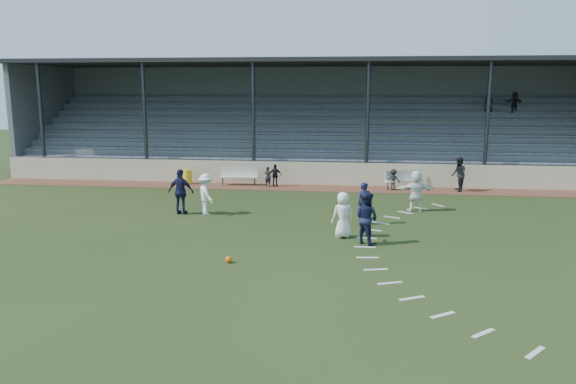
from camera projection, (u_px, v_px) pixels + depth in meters
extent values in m
plane|color=#223114|center=(279.00, 244.00, 18.66)|extent=(90.00, 90.00, 0.00)
cube|color=brown|center=(307.00, 188.00, 28.89)|extent=(34.00, 2.00, 0.02)
cube|color=beige|center=(309.00, 173.00, 29.81)|extent=(34.00, 0.18, 1.20)
cube|color=silver|center=(239.00, 177.00, 29.54)|extent=(2.03, 0.56, 0.06)
cube|color=silver|center=(239.00, 172.00, 29.71)|extent=(2.00, 0.22, 0.54)
cylinder|color=#2C2E34|center=(223.00, 181.00, 29.62)|extent=(0.06, 0.06, 0.40)
cylinder|color=#2C2E34|center=(255.00, 182.00, 29.55)|extent=(0.06, 0.06, 0.40)
cube|color=silver|center=(403.00, 181.00, 28.42)|extent=(1.99, 1.17, 0.06)
cube|color=silver|center=(403.00, 175.00, 28.59)|extent=(1.86, 0.86, 0.54)
cylinder|color=#2C2E34|center=(388.00, 186.00, 28.23)|extent=(0.06, 0.06, 0.40)
cylinder|color=#2C2E34|center=(418.00, 184.00, 28.70)|extent=(0.06, 0.06, 0.40)
cylinder|color=yellow|center=(187.00, 177.00, 30.01)|extent=(0.47, 0.47, 0.74)
sphere|color=orange|center=(229.00, 259.00, 16.70)|extent=(0.20, 0.20, 0.20)
imported|color=white|center=(343.00, 215.00, 19.36)|extent=(0.92, 0.78, 1.60)
imported|color=#141938|center=(365.00, 204.00, 21.19)|extent=(0.68, 0.56, 1.62)
imported|color=#141938|center=(366.00, 218.00, 18.60)|extent=(1.08, 1.05, 1.75)
imported|color=white|center=(206.00, 194.00, 22.85)|extent=(1.15, 1.24, 1.68)
imported|color=#141938|center=(181.00, 192.00, 22.88)|extent=(1.14, 0.59, 1.86)
imported|color=white|center=(416.00, 191.00, 23.48)|extent=(1.65, 0.69, 1.73)
imported|color=black|center=(459.00, 174.00, 27.78)|extent=(0.68, 0.86, 1.70)
imported|color=black|center=(268.00, 177.00, 29.09)|extent=(0.45, 0.37, 1.05)
imported|color=black|center=(275.00, 175.00, 29.15)|extent=(0.70, 0.32, 1.16)
imported|color=black|center=(393.00, 180.00, 28.18)|extent=(0.70, 0.43, 1.05)
cube|color=slate|center=(310.00, 172.00, 30.34)|extent=(34.00, 0.80, 1.20)
cube|color=gray|center=(310.00, 160.00, 30.32)|extent=(33.00, 0.28, 0.10)
cube|color=slate|center=(311.00, 166.00, 31.09)|extent=(34.00, 0.80, 1.60)
cube|color=gray|center=(312.00, 151.00, 31.02)|extent=(33.00, 0.28, 0.10)
cube|color=slate|center=(312.00, 161.00, 31.83)|extent=(34.00, 0.80, 2.00)
cube|color=gray|center=(313.00, 142.00, 31.73)|extent=(33.00, 0.28, 0.10)
cube|color=slate|center=(314.00, 155.00, 32.57)|extent=(34.00, 0.80, 2.40)
cube|color=gray|center=(314.00, 134.00, 32.43)|extent=(33.00, 0.28, 0.10)
cube|color=slate|center=(315.00, 150.00, 33.31)|extent=(34.00, 0.80, 2.80)
cube|color=gray|center=(315.00, 126.00, 33.14)|extent=(33.00, 0.28, 0.10)
cube|color=slate|center=(316.00, 146.00, 34.06)|extent=(34.00, 0.80, 3.20)
cube|color=gray|center=(316.00, 118.00, 33.85)|extent=(33.00, 0.28, 0.10)
cube|color=slate|center=(317.00, 141.00, 34.80)|extent=(34.00, 0.80, 3.60)
cube|color=gray|center=(317.00, 111.00, 34.55)|extent=(33.00, 0.28, 0.10)
cube|color=slate|center=(318.00, 137.00, 35.54)|extent=(34.00, 0.80, 4.00)
cube|color=gray|center=(318.00, 104.00, 35.26)|extent=(33.00, 0.28, 0.10)
cube|color=slate|center=(319.00, 133.00, 36.28)|extent=(34.00, 0.80, 4.40)
cube|color=gray|center=(319.00, 97.00, 35.96)|extent=(33.00, 0.28, 0.10)
cube|color=slate|center=(319.00, 117.00, 36.68)|extent=(34.00, 0.40, 6.40)
cube|color=slate|center=(48.00, 118.00, 35.22)|extent=(0.30, 7.80, 6.40)
cube|color=black|center=(315.00, 62.00, 32.26)|extent=(34.60, 9.00, 0.22)
cylinder|color=#2C2E34|center=(42.00, 121.00, 31.24)|extent=(0.20, 0.20, 6.50)
cylinder|color=#2C2E34|center=(145.00, 122.00, 30.51)|extent=(0.20, 0.20, 6.50)
cylinder|color=#2C2E34|center=(253.00, 123.00, 29.78)|extent=(0.20, 0.20, 6.50)
cylinder|color=#2C2E34|center=(367.00, 124.00, 29.04)|extent=(0.20, 0.20, 6.50)
cylinder|color=#2C2E34|center=(487.00, 125.00, 28.31)|extent=(0.20, 0.20, 6.50)
cylinder|color=#2C2E34|center=(309.00, 161.00, 29.69)|extent=(34.00, 0.05, 0.05)
imported|color=black|center=(489.00, 103.00, 33.15)|extent=(0.58, 0.38, 1.18)
imported|color=black|center=(514.00, 102.00, 32.97)|extent=(1.20, 0.77, 1.23)
cube|color=silver|center=(438.00, 205.00, 24.75)|extent=(0.54, 0.61, 0.01)
cube|color=silver|center=(421.00, 208.00, 24.08)|extent=(0.59, 0.56, 0.01)
cube|color=silver|center=(405.00, 212.00, 23.31)|extent=(0.64, 0.51, 0.01)
cube|color=silver|center=(392.00, 217.00, 22.44)|extent=(0.67, 0.44, 0.01)
cube|color=silver|center=(381.00, 223.00, 21.49)|extent=(0.70, 0.37, 0.01)
cube|color=silver|center=(372.00, 230.00, 20.48)|extent=(0.71, 0.29, 0.01)
cube|color=silver|center=(367.00, 238.00, 19.41)|extent=(0.71, 0.21, 0.01)
cube|color=silver|center=(365.00, 247.00, 18.31)|extent=(0.70, 0.12, 0.01)
cube|color=silver|center=(368.00, 258.00, 17.19)|extent=(0.71, 0.21, 0.01)
cube|color=silver|center=(376.00, 270.00, 16.08)|extent=(0.71, 0.29, 0.01)
cube|color=silver|center=(390.00, 283.00, 14.98)|extent=(0.70, 0.37, 0.01)
cube|color=silver|center=(412.00, 298.00, 13.91)|extent=(0.67, 0.44, 0.01)
cube|color=silver|center=(443.00, 315.00, 12.90)|extent=(0.64, 0.51, 0.01)
cube|color=silver|center=(483.00, 333.00, 11.95)|extent=(0.59, 0.56, 0.01)
cube|color=silver|center=(535.00, 352.00, 11.08)|extent=(0.54, 0.61, 0.01)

